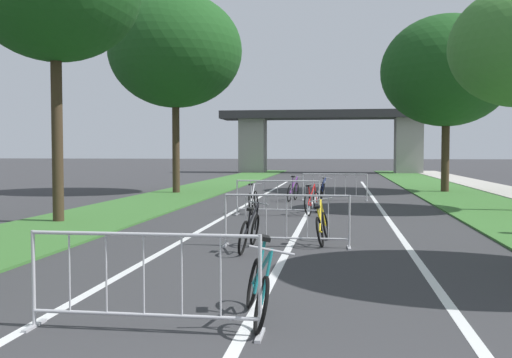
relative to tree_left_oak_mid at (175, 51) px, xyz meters
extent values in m
cube|color=#386B2D|center=(0.45, 1.60, -6.38)|extent=(3.38, 59.87, 0.05)
cube|color=#386B2D|center=(12.29, 1.60, -6.38)|extent=(3.38, 59.87, 0.05)
cube|color=silver|center=(6.37, -5.58, -6.40)|extent=(0.14, 34.63, 0.01)
cube|color=silver|center=(8.70, -5.58, -6.40)|extent=(0.14, 34.63, 0.01)
cube|color=silver|center=(4.04, -5.58, -6.40)|extent=(0.14, 34.63, 0.01)
cube|color=#2D2D30|center=(6.37, 26.58, -1.24)|extent=(19.25, 3.80, 0.70)
cube|color=gray|center=(-0.50, 26.58, -4.00)|extent=(2.28, 2.40, 4.82)
cube|color=gray|center=(13.24, 26.58, -4.00)|extent=(2.28, 2.40, 4.82)
cylinder|color=#3D2D1E|center=(-0.06, -10.96, -4.16)|extent=(0.29, 0.29, 4.49)
cylinder|color=#3D2D1E|center=(0.00, 0.00, -4.32)|extent=(0.33, 0.33, 4.17)
ellipsoid|color=#194719|center=(0.00, 0.00, 0.01)|extent=(5.98, 5.98, 5.09)
cylinder|color=#3D2D1E|center=(12.17, 2.39, -4.73)|extent=(0.36, 0.36, 3.36)
ellipsoid|color=#194719|center=(12.17, 2.39, -0.80)|extent=(6.00, 6.00, 5.10)
cylinder|color=#ADADB2|center=(4.10, -19.64, -5.88)|extent=(0.04, 0.04, 1.05)
cube|color=#ADADB2|center=(4.10, -19.64, -6.39)|extent=(0.07, 0.44, 0.03)
cylinder|color=#ADADB2|center=(6.56, -19.61, -5.88)|extent=(0.04, 0.04, 1.05)
cube|color=#ADADB2|center=(6.56, -19.61, -6.39)|extent=(0.07, 0.44, 0.03)
cylinder|color=#ADADB2|center=(5.33, -19.62, -5.38)|extent=(2.46, 0.07, 0.04)
cylinder|color=#ADADB2|center=(5.33, -19.62, -6.23)|extent=(2.46, 0.07, 0.04)
cylinder|color=#ADADB2|center=(4.51, -19.63, -5.79)|extent=(0.02, 0.02, 0.87)
cylinder|color=#ADADB2|center=(4.92, -19.63, -5.79)|extent=(0.02, 0.02, 0.87)
cylinder|color=#ADADB2|center=(5.33, -19.62, -5.79)|extent=(0.02, 0.02, 0.87)
cylinder|color=#ADADB2|center=(5.74, -19.62, -5.79)|extent=(0.02, 0.02, 0.87)
cylinder|color=#ADADB2|center=(6.15, -19.61, -5.79)|extent=(0.02, 0.02, 0.87)
cylinder|color=#ADADB2|center=(5.09, -14.05, -5.88)|extent=(0.04, 0.04, 1.05)
cube|color=#ADADB2|center=(5.09, -14.05, -6.39)|extent=(0.07, 0.44, 0.03)
cylinder|color=#ADADB2|center=(7.54, -14.00, -5.88)|extent=(0.04, 0.04, 1.05)
cube|color=#ADADB2|center=(7.54, -14.00, -6.39)|extent=(0.07, 0.44, 0.03)
cylinder|color=#ADADB2|center=(6.31, -14.02, -5.38)|extent=(2.46, 0.09, 0.04)
cylinder|color=#ADADB2|center=(6.31, -14.02, -6.23)|extent=(2.46, 0.09, 0.04)
cylinder|color=#ADADB2|center=(5.50, -14.04, -5.79)|extent=(0.02, 0.02, 0.87)
cylinder|color=#ADADB2|center=(5.90, -14.03, -5.79)|extent=(0.02, 0.02, 0.87)
cylinder|color=#ADADB2|center=(6.31, -14.02, -5.79)|extent=(0.02, 0.02, 0.87)
cylinder|color=#ADADB2|center=(6.72, -14.02, -5.79)|extent=(0.02, 0.02, 0.87)
cylinder|color=#ADADB2|center=(7.13, -14.01, -5.79)|extent=(0.02, 0.02, 0.87)
cylinder|color=#ADADB2|center=(4.31, -8.37, -5.88)|extent=(0.04, 0.04, 1.05)
cube|color=#ADADB2|center=(4.31, -8.37, -6.39)|extent=(0.08, 0.44, 0.03)
cylinder|color=#ADADB2|center=(6.76, -8.48, -5.88)|extent=(0.04, 0.04, 1.05)
cube|color=#ADADB2|center=(6.76, -8.48, -6.39)|extent=(0.08, 0.44, 0.03)
cylinder|color=#ADADB2|center=(5.53, -8.43, -5.38)|extent=(2.45, 0.15, 0.04)
cylinder|color=#ADADB2|center=(5.53, -8.43, -6.23)|extent=(2.45, 0.15, 0.04)
cylinder|color=#ADADB2|center=(4.71, -8.39, -5.79)|extent=(0.02, 0.02, 0.87)
cylinder|color=#ADADB2|center=(5.12, -8.41, -5.79)|extent=(0.02, 0.02, 0.87)
cylinder|color=#ADADB2|center=(5.53, -8.43, -5.79)|extent=(0.02, 0.02, 0.87)
cylinder|color=#ADADB2|center=(5.94, -8.44, -5.79)|extent=(0.02, 0.02, 0.87)
cylinder|color=#ADADB2|center=(6.35, -8.46, -5.79)|extent=(0.02, 0.02, 0.87)
cylinder|color=#ADADB2|center=(5.93, -2.85, -5.88)|extent=(0.04, 0.04, 1.05)
cube|color=#ADADB2|center=(5.93, -2.85, -6.39)|extent=(0.07, 0.44, 0.03)
cylinder|color=#ADADB2|center=(8.38, -2.80, -5.88)|extent=(0.04, 0.04, 1.05)
cube|color=#ADADB2|center=(8.38, -2.80, -6.39)|extent=(0.07, 0.44, 0.03)
cylinder|color=#ADADB2|center=(7.15, -2.83, -5.38)|extent=(2.46, 0.09, 0.04)
cylinder|color=#ADADB2|center=(7.15, -2.83, -6.23)|extent=(2.46, 0.09, 0.04)
cylinder|color=#ADADB2|center=(6.34, -2.84, -5.79)|extent=(0.02, 0.02, 0.87)
cylinder|color=#ADADB2|center=(6.74, -2.83, -5.79)|extent=(0.02, 0.02, 0.87)
cylinder|color=#ADADB2|center=(7.15, -2.83, -5.79)|extent=(0.02, 0.02, 0.87)
cylinder|color=#ADADB2|center=(7.56, -2.82, -5.79)|extent=(0.02, 0.02, 0.87)
cylinder|color=#ADADB2|center=(7.97, -2.81, -5.79)|extent=(0.02, 0.02, 0.87)
torus|color=black|center=(6.33, -18.55, -6.10)|extent=(0.30, 0.63, 0.61)
torus|color=black|center=(6.56, -19.52, -6.10)|extent=(0.30, 0.63, 0.61)
cylinder|color=#197A7F|center=(6.49, -19.00, -5.82)|extent=(0.38, 0.93, 0.59)
cylinder|color=#197A7F|center=(6.45, -18.81, -5.83)|extent=(0.16, 0.15, 0.63)
cylinder|color=#197A7F|center=(6.36, -18.71, -6.12)|extent=(0.09, 0.32, 0.07)
cylinder|color=#197A7F|center=(6.61, -19.48, -5.82)|extent=(0.15, 0.12, 0.56)
cube|color=black|center=(6.50, -18.77, -5.52)|extent=(0.16, 0.26, 0.07)
cylinder|color=#99999E|center=(6.66, -19.44, -5.54)|extent=(0.47, 0.14, 0.13)
torus|color=black|center=(5.48, -3.69, -6.07)|extent=(0.22, 0.69, 0.68)
torus|color=black|center=(5.65, -2.72, -6.07)|extent=(0.22, 0.69, 0.68)
cylinder|color=#662884|center=(5.59, -3.23, -5.78)|extent=(0.25, 0.94, 0.61)
cylinder|color=#662884|center=(5.56, -3.42, -5.79)|extent=(0.10, 0.13, 0.67)
cylinder|color=#662884|center=(5.51, -3.53, -6.09)|extent=(0.08, 0.32, 0.08)
cylinder|color=#662884|center=(5.67, -2.75, -5.78)|extent=(0.09, 0.10, 0.58)
cube|color=black|center=(5.58, -3.46, -5.46)|extent=(0.14, 0.25, 0.06)
cylinder|color=#99999E|center=(5.69, -2.78, -5.49)|extent=(0.55, 0.12, 0.08)
torus|color=black|center=(5.62, -15.06, -6.08)|extent=(0.17, 0.65, 0.64)
torus|color=black|center=(5.67, -13.97, -6.08)|extent=(0.17, 0.65, 0.64)
cylinder|color=black|center=(5.68, -14.54, -5.81)|extent=(0.18, 1.06, 0.59)
cylinder|color=black|center=(5.67, -14.75, -5.86)|extent=(0.13, 0.13, 0.55)
cylinder|color=black|center=(5.62, -14.88, -6.11)|extent=(0.04, 0.35, 0.08)
cylinder|color=black|center=(5.71, -14.00, -5.81)|extent=(0.13, 0.10, 0.56)
cube|color=black|center=(5.71, -14.79, -5.59)|extent=(0.12, 0.24, 0.06)
cylinder|color=#99999E|center=(5.75, -14.02, -5.54)|extent=(0.42, 0.05, 0.09)
torus|color=black|center=(6.97, -13.95, -6.10)|extent=(0.21, 0.62, 0.61)
torus|color=black|center=(7.05, -12.96, -6.10)|extent=(0.21, 0.62, 0.61)
cylinder|color=gold|center=(6.96, -13.47, -5.82)|extent=(0.06, 0.97, 0.59)
cylinder|color=gold|center=(6.95, -13.66, -5.89)|extent=(0.15, 0.11, 0.52)
cylinder|color=gold|center=(6.98, -13.79, -6.12)|extent=(0.06, 0.32, 0.07)
cylinder|color=gold|center=(7.00, -12.98, -5.82)|extent=(0.15, 0.08, 0.56)
cube|color=black|center=(6.90, -13.69, -5.64)|extent=(0.13, 0.25, 0.07)
cylinder|color=#99999E|center=(6.95, -13.00, -5.54)|extent=(0.49, 0.07, 0.12)
torus|color=black|center=(4.72, -8.37, -6.07)|extent=(0.11, 0.67, 0.67)
torus|color=black|center=(4.72, -7.31, -6.07)|extent=(0.11, 0.67, 0.67)
cylinder|color=#B7B7BC|center=(4.70, -7.87, -5.81)|extent=(0.09, 1.04, 0.57)
cylinder|color=#B7B7BC|center=(4.70, -8.07, -5.81)|extent=(0.10, 0.12, 0.63)
cylinder|color=#B7B7BC|center=(4.72, -8.20, -6.10)|extent=(0.03, 0.35, 0.08)
cylinder|color=#B7B7BC|center=(4.70, -7.33, -5.81)|extent=(0.09, 0.10, 0.54)
cube|color=black|center=(4.67, -8.11, -5.50)|extent=(0.10, 0.24, 0.06)
cylinder|color=#99999E|center=(4.68, -7.36, -5.54)|extent=(0.44, 0.03, 0.07)
torus|color=black|center=(6.60, -1.75, -6.07)|extent=(0.25, 0.69, 0.67)
torus|color=black|center=(6.69, -2.74, -6.07)|extent=(0.25, 0.69, 0.67)
cylinder|color=#1E389E|center=(6.69, -2.22, -5.80)|extent=(0.24, 0.95, 0.58)
cylinder|color=#1E389E|center=(6.67, -2.03, -5.85)|extent=(0.15, 0.13, 0.54)
cylinder|color=#1E389E|center=(6.60, -1.91, -6.09)|extent=(0.05, 0.32, 0.08)
cylinder|color=#1E389E|center=(6.74, -2.71, -5.80)|extent=(0.15, 0.10, 0.55)
cube|color=black|center=(6.72, -1.99, -5.58)|extent=(0.13, 0.25, 0.07)
cylinder|color=#99999E|center=(6.79, -2.68, -5.52)|extent=(0.51, 0.07, 0.13)
torus|color=black|center=(6.43, -8.44, -6.07)|extent=(0.26, 0.68, 0.67)
torus|color=black|center=(6.65, -7.51, -6.07)|extent=(0.26, 0.68, 0.67)
cylinder|color=red|center=(6.50, -7.99, -5.79)|extent=(0.20, 0.92, 0.59)
cylinder|color=red|center=(6.47, -8.17, -5.82)|extent=(0.12, 0.10, 0.60)
cylinder|color=red|center=(6.46, -8.29, -6.10)|extent=(0.10, 0.31, 0.08)
cylinder|color=red|center=(6.61, -7.53, -5.79)|extent=(0.11, 0.08, 0.56)
cube|color=black|center=(6.43, -8.19, -5.53)|extent=(0.16, 0.26, 0.06)
cylinder|color=#99999E|center=(6.58, -7.55, -5.52)|extent=(0.46, 0.14, 0.08)
camera|label=1|loc=(7.36, -25.39, -4.52)|focal=40.63mm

